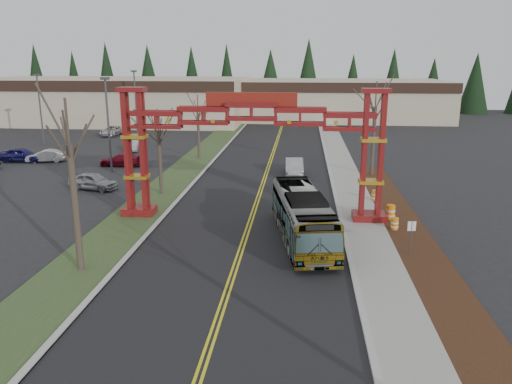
# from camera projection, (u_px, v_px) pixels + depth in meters

# --- Properties ---
(ground) EXTENTS (200.00, 200.00, 0.00)m
(ground) POSITION_uv_depth(u_px,v_px,m) (199.00, 376.00, 17.34)
(ground) COLOR black
(ground) RESTS_ON ground
(road) EXTENTS (12.00, 110.00, 0.02)m
(road) POSITION_uv_depth(u_px,v_px,m) (260.00, 192.00, 41.39)
(road) COLOR black
(road) RESTS_ON ground
(lane_line_left) EXTENTS (0.12, 100.00, 0.01)m
(lane_line_left) POSITION_uv_depth(u_px,v_px,m) (259.00, 192.00, 41.40)
(lane_line_left) COLOR yellow
(lane_line_left) RESTS_ON road
(lane_line_right) EXTENTS (0.12, 100.00, 0.01)m
(lane_line_right) POSITION_uv_depth(u_px,v_px,m) (262.00, 192.00, 41.38)
(lane_line_right) COLOR yellow
(lane_line_right) RESTS_ON road
(curb_right) EXTENTS (0.30, 110.00, 0.15)m
(curb_right) POSITION_uv_depth(u_px,v_px,m) (335.00, 193.00, 40.83)
(curb_right) COLOR #ADACA8
(curb_right) RESTS_ON ground
(sidewalk_right) EXTENTS (2.60, 110.00, 0.14)m
(sidewalk_right) POSITION_uv_depth(u_px,v_px,m) (353.00, 194.00, 40.70)
(sidewalk_right) COLOR gray
(sidewalk_right) RESTS_ON ground
(landscape_strip) EXTENTS (2.60, 50.00, 0.12)m
(landscape_strip) POSITION_uv_depth(u_px,v_px,m) (430.00, 269.00, 26.03)
(landscape_strip) COLOR black
(landscape_strip) RESTS_ON ground
(grass_median) EXTENTS (4.00, 110.00, 0.08)m
(grass_median) POSITION_uv_depth(u_px,v_px,m) (166.00, 190.00, 42.10)
(grass_median) COLOR #314522
(grass_median) RESTS_ON ground
(curb_left) EXTENTS (0.30, 110.00, 0.15)m
(curb_left) POSITION_uv_depth(u_px,v_px,m) (187.00, 190.00, 41.93)
(curb_left) COLOR #ADACA8
(curb_left) RESTS_ON ground
(gateway_arch) EXTENTS (18.20, 1.60, 8.90)m
(gateway_arch) POSITION_uv_depth(u_px,v_px,m) (251.00, 132.00, 33.12)
(gateway_arch) COLOR maroon
(gateway_arch) RESTS_ON ground
(retail_building_west) EXTENTS (46.00, 22.30, 7.50)m
(retail_building_west) POSITION_uv_depth(u_px,v_px,m) (114.00, 100.00, 88.30)
(retail_building_west) COLOR #B9A88E
(retail_building_west) RESTS_ON ground
(retail_building_east) EXTENTS (38.00, 20.30, 7.00)m
(retail_building_east) POSITION_uv_depth(u_px,v_px,m) (339.00, 99.00, 92.48)
(retail_building_east) COLOR #B9A88E
(retail_building_east) RESTS_ON ground
(conifer_treeline) EXTENTS (116.10, 5.60, 13.00)m
(conifer_treeline) POSITION_uv_depth(u_px,v_px,m) (288.00, 80.00, 104.18)
(conifer_treeline) COLOR black
(conifer_treeline) RESTS_ON ground
(transit_bus) EXTENTS (4.28, 11.03, 3.00)m
(transit_bus) POSITION_uv_depth(u_px,v_px,m) (302.00, 216.00, 30.11)
(transit_bus) COLOR #A2A4AA
(transit_bus) RESTS_ON ground
(silver_sedan) EXTENTS (1.87, 4.82, 1.56)m
(silver_sedan) POSITION_uv_depth(u_px,v_px,m) (294.00, 167.00, 47.39)
(silver_sedan) COLOR #A5A8AD
(silver_sedan) RESTS_ON ground
(parked_car_near_a) EXTENTS (4.52, 2.62, 1.45)m
(parked_car_near_a) POSITION_uv_depth(u_px,v_px,m) (93.00, 181.00, 42.16)
(parked_car_near_a) COLOR #A0A3A7
(parked_car_near_a) RESTS_ON ground
(parked_car_near_b) EXTENTS (4.18, 2.31, 1.31)m
(parked_car_near_b) POSITION_uv_depth(u_px,v_px,m) (46.00, 156.00, 53.53)
(parked_car_near_b) COLOR silver
(parked_car_near_b) RESTS_ON ground
(parked_car_mid_a) EXTENTS (4.60, 2.16, 1.30)m
(parked_car_mid_a) POSITION_uv_depth(u_px,v_px,m) (121.00, 160.00, 51.45)
(parked_car_mid_a) COLOR maroon
(parked_car_mid_a) RESTS_ON ground
(parked_car_mid_b) EXTENTS (4.56, 1.98, 1.53)m
(parked_car_mid_b) POSITION_uv_depth(u_px,v_px,m) (22.00, 155.00, 53.53)
(parked_car_mid_b) COLOR navy
(parked_car_mid_b) RESTS_ON ground
(parked_car_far_a) EXTENTS (1.99, 3.93, 1.24)m
(parked_car_far_a) POSITION_uv_depth(u_px,v_px,m) (133.00, 146.00, 59.98)
(parked_car_far_a) COLOR #ACB2B4
(parked_car_far_a) RESTS_ON ground
(parked_car_far_b) EXTENTS (2.27, 4.91, 1.36)m
(parked_car_far_b) POSITION_uv_depth(u_px,v_px,m) (112.00, 131.00, 72.27)
(parked_car_far_b) COLOR silver
(parked_car_far_b) RESTS_ON ground
(bare_tree_median_near) EXTENTS (3.50, 3.50, 8.90)m
(bare_tree_median_near) POSITION_uv_depth(u_px,v_px,m) (69.00, 146.00, 24.43)
(bare_tree_median_near) COLOR #382D26
(bare_tree_median_near) RESTS_ON ground
(bare_tree_median_mid) EXTENTS (3.00, 3.00, 6.93)m
(bare_tree_median_mid) POSITION_uv_depth(u_px,v_px,m) (159.00, 134.00, 39.59)
(bare_tree_median_mid) COLOR #382D26
(bare_tree_median_mid) RESTS_ON ground
(bare_tree_median_far) EXTENTS (3.07, 3.07, 7.02)m
(bare_tree_median_far) POSITION_uv_depth(u_px,v_px,m) (198.00, 114.00, 54.21)
(bare_tree_median_far) COLOR #382D26
(bare_tree_median_far) RESTS_ON ground
(bare_tree_right_far) EXTENTS (3.48, 3.48, 8.76)m
(bare_tree_right_far) POSITION_uv_depth(u_px,v_px,m) (375.00, 107.00, 45.73)
(bare_tree_right_far) COLOR #382D26
(bare_tree_right_far) RESTS_ON ground
(light_pole_near) EXTENTS (0.79, 0.39, 9.07)m
(light_pole_near) POSITION_uv_depth(u_px,v_px,m) (108.00, 118.00, 47.70)
(light_pole_near) COLOR #3F3F44
(light_pole_near) RESTS_ON ground
(light_pole_mid) EXTENTS (0.77, 0.39, 8.91)m
(light_pole_mid) POSITION_uv_depth(u_px,v_px,m) (40.00, 104.00, 63.40)
(light_pole_mid) COLOR #3F3F44
(light_pole_mid) RESTS_ON ground
(light_pole_far) EXTENTS (0.79, 0.40, 9.17)m
(light_pole_far) POSITION_uv_depth(u_px,v_px,m) (135.00, 97.00, 73.40)
(light_pole_far) COLOR #3F3F44
(light_pole_far) RESTS_ON ground
(street_sign) EXTENTS (0.46, 0.08, 2.00)m
(street_sign) POSITION_uv_depth(u_px,v_px,m) (411.00, 231.00, 27.69)
(street_sign) COLOR #3F3F44
(street_sign) RESTS_ON ground
(barrel_south) EXTENTS (0.48, 0.48, 0.90)m
(barrel_south) POSITION_uv_depth(u_px,v_px,m) (395.00, 224.00, 31.91)
(barrel_south) COLOR orange
(barrel_south) RESTS_ON ground
(barrel_mid) EXTENTS (0.60, 0.60, 1.11)m
(barrel_mid) POSITION_uv_depth(u_px,v_px,m) (391.00, 213.00, 33.95)
(barrel_mid) COLOR orange
(barrel_mid) RESTS_ON ground
(barrel_north) EXTENTS (0.50, 0.50, 0.93)m
(barrel_north) POSITION_uv_depth(u_px,v_px,m) (375.00, 196.00, 38.49)
(barrel_north) COLOR orange
(barrel_north) RESTS_ON ground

